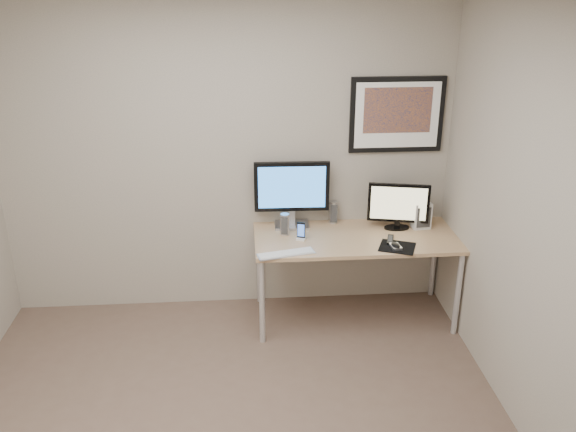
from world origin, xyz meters
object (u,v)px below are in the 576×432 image
object	(u,v)px
framed_art	(397,115)
monitor_large	(292,191)
speaker_right	(333,212)
monitor_tv	(398,205)
speaker_left	(285,224)
keyboard	(286,254)
fan_unit	(421,215)
desk	(356,244)
phone_dock	(301,231)

from	to	relation	value
framed_art	monitor_large	bearing A→B (deg)	-173.89
speaker_right	monitor_tv	bearing A→B (deg)	-16.61
framed_art	monitor_large	size ratio (longest dim) A/B	1.24
speaker_left	speaker_right	world-z (taller)	speaker_right
speaker_left	keyboard	size ratio (longest dim) A/B	0.41
monitor_tv	keyboard	world-z (taller)	monitor_tv
monitor_large	fan_unit	xyz separation A→B (m)	(1.05, -0.11, -0.20)
desk	speaker_left	world-z (taller)	speaker_left
monitor_large	monitor_tv	bearing A→B (deg)	-6.40
speaker_left	keyboard	world-z (taller)	speaker_left
keyboard	framed_art	bearing A→B (deg)	20.41
speaker_left	monitor_large	bearing A→B (deg)	74.82
desk	monitor_large	xyz separation A→B (m)	(-0.49, 0.24, 0.37)
framed_art	phone_dock	xyz separation A→B (m)	(-0.79, -0.36, -0.82)
speaker_left	framed_art	bearing A→B (deg)	23.42
desk	phone_dock	bearing A→B (deg)	-176.50
desk	keyboard	size ratio (longest dim) A/B	3.75
monitor_tv	fan_unit	xyz separation A→B (m)	(0.20, 0.01, -0.10)
framed_art	phone_dock	bearing A→B (deg)	-155.53
monitor_large	monitor_tv	size ratio (longest dim) A/B	1.25
phone_dock	keyboard	world-z (taller)	phone_dock
framed_art	phone_dock	world-z (taller)	framed_art
monitor_large	speaker_left	xyz separation A→B (m)	(-0.07, -0.16, -0.22)
desk	phone_dock	world-z (taller)	phone_dock
monitor_large	speaker_right	bearing A→B (deg)	10.36
desk	monitor_large	world-z (taller)	monitor_large
speaker_right	fan_unit	size ratio (longest dim) A/B	0.85
speaker_right	keyboard	world-z (taller)	speaker_right
speaker_left	fan_unit	size ratio (longest dim) A/B	0.80
speaker_right	keyboard	bearing A→B (deg)	-124.70
speaker_left	desk	bearing A→B (deg)	-0.45
desk	monitor_large	size ratio (longest dim) A/B	2.65
speaker_left	phone_dock	world-z (taller)	speaker_left
framed_art	fan_unit	world-z (taller)	framed_art
framed_art	keyboard	xyz separation A→B (m)	(-0.93, -0.61, -0.88)
speaker_right	fan_unit	bearing A→B (deg)	-10.83
monitor_tv	fan_unit	world-z (taller)	monitor_tv
monitor_large	keyboard	size ratio (longest dim) A/B	1.41
keyboard	fan_unit	world-z (taller)	fan_unit
desk	speaker_left	xyz separation A→B (m)	(-0.56, 0.08, 0.15)
speaker_left	speaker_right	bearing A→B (deg)	35.15
monitor_tv	framed_art	bearing A→B (deg)	104.72
speaker_left	monitor_tv	bearing A→B (deg)	10.80
speaker_left	fan_unit	distance (m)	1.11
monitor_large	speaker_right	distance (m)	0.41
fan_unit	monitor_large	bearing A→B (deg)	168.01
framed_art	speaker_right	bearing A→B (deg)	-176.00
monitor_large	speaker_right	xyz separation A→B (m)	(0.35, 0.06, -0.21)
desk	monitor_large	bearing A→B (deg)	153.68
monitor_large	phone_dock	size ratio (longest dim) A/B	4.16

